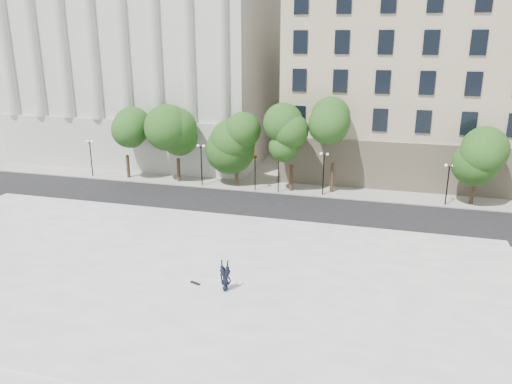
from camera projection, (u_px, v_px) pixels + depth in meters
The scene contains 12 objects.
ground at pixel (147, 299), 29.45m from camera, with size 160.00×160.00×0.00m, color #B4B2AA.
plaza at pixel (169, 273), 32.15m from camera, with size 44.00×22.00×0.45m, color white.
street at pixel (238, 204), 46.02m from camera, with size 60.00×8.00×0.02m, color black.
far_sidewalk at pixel (255, 186), 51.53m from camera, with size 60.00×4.00×0.12m, color #B2AEA5.
building_west at pixel (160, 52), 65.42m from camera, with size 31.50×27.65×25.60m.
building_east at pixel (458, 70), 56.92m from camera, with size 36.00×26.15×23.00m.
traffic_light_west at pixel (255, 155), 48.77m from camera, with size 0.38×1.78×4.22m.
traffic_light_east at pixel (279, 157), 48.19m from camera, with size 0.85×1.68×4.17m.
person_lying at pixel (226, 287), 29.38m from camera, with size 0.70×0.46×1.93m, color black.
skateboard at pixel (195, 283), 30.27m from camera, with size 0.70×0.18×0.07m, color black.
street_trees at pixel (261, 140), 49.36m from camera, with size 38.50×4.61×7.67m.
lamp_posts at pixel (255, 162), 49.30m from camera, with size 37.44×0.28×4.40m.
Camera 1 is at (13.12, -23.61, 14.79)m, focal length 35.00 mm.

